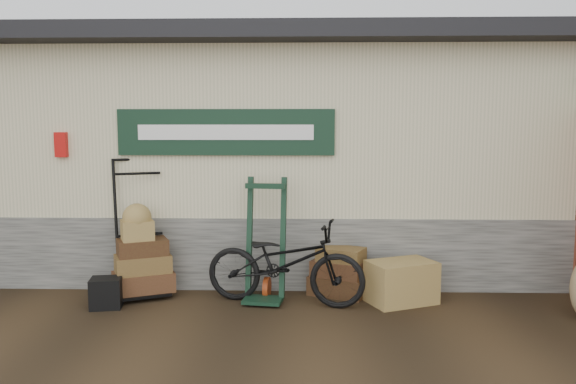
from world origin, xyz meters
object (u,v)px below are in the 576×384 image
at_px(black_trunk, 106,293).
at_px(bicycle, 285,258).
at_px(porter_trolley, 140,225).
at_px(green_barrow, 265,240).
at_px(wicker_hamper, 401,282).
at_px(suitcase_stack, 339,271).

height_order(black_trunk, bicycle, bicycle).
bearing_deg(porter_trolley, green_barrow, -33.97).
relative_size(green_barrow, wicker_hamper, 1.94).
xyz_separation_m(green_barrow, bicycle, (0.23, -0.11, -0.18)).
xyz_separation_m(porter_trolley, suitcase_stack, (2.40, 0.00, -0.54)).
relative_size(porter_trolley, suitcase_stack, 2.51).
bearing_deg(bicycle, porter_trolley, 90.65).
bearing_deg(porter_trolley, suitcase_stack, -24.36).
height_order(green_barrow, black_trunk, green_barrow).
distance_m(porter_trolley, green_barrow, 1.56).
relative_size(porter_trolley, black_trunk, 4.96).
relative_size(suitcase_stack, bicycle, 0.36).
distance_m(green_barrow, wicker_hamper, 1.64).
xyz_separation_m(suitcase_stack, wicker_hamper, (0.70, -0.29, -0.05)).
relative_size(porter_trolley, wicker_hamper, 2.26).
bearing_deg(porter_trolley, black_trunk, -136.50).
bearing_deg(wicker_hamper, bicycle, -176.43).
bearing_deg(suitcase_stack, wicker_hamper, -22.30).
height_order(green_barrow, bicycle, green_barrow).
distance_m(black_trunk, bicycle, 2.04).
relative_size(suitcase_stack, black_trunk, 1.98).
height_order(porter_trolley, green_barrow, porter_trolley).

